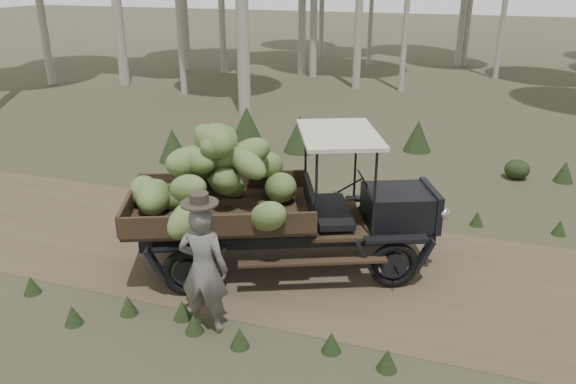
# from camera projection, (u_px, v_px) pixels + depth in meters

# --- Properties ---
(ground) EXTENTS (120.00, 120.00, 0.00)m
(ground) POSITION_uv_depth(u_px,v_px,m) (402.00, 278.00, 9.21)
(ground) COLOR #473D2B
(ground) RESTS_ON ground
(dirt_track) EXTENTS (70.00, 4.00, 0.01)m
(dirt_track) POSITION_uv_depth(u_px,v_px,m) (402.00, 278.00, 9.21)
(dirt_track) COLOR brown
(dirt_track) RESTS_ON ground
(banana_truck) EXTENTS (5.28, 3.62, 2.58)m
(banana_truck) POSITION_uv_depth(u_px,v_px,m) (249.00, 186.00, 9.07)
(banana_truck) COLOR black
(banana_truck) RESTS_ON ground
(farmer) EXTENTS (0.72, 0.54, 2.05)m
(farmer) POSITION_uv_depth(u_px,v_px,m) (204.00, 267.00, 7.58)
(farmer) COLOR #615E59
(farmer) RESTS_ON ground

